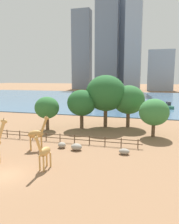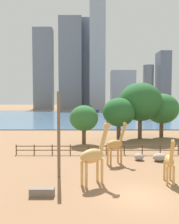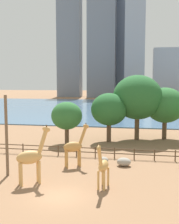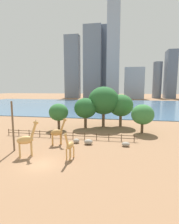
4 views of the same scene
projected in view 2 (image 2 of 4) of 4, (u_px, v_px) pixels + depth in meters
name	position (u px, v px, depth m)	size (l,w,h in m)	color
ground_plane	(98.00, 116.00, 95.85)	(400.00, 400.00, 0.00)	#8C6647
harbor_water	(98.00, 116.00, 92.85)	(180.00, 86.00, 0.20)	#476B8C
giraffe_tall	(94.00, 155.00, 18.12)	(2.94, 2.30, 5.26)	tan
giraffe_companion	(116.00, 144.00, 23.80)	(2.77, 1.98, 4.69)	#C18C47
giraffe_young	(170.00, 161.00, 18.27)	(0.99, 2.62, 4.14)	tan
utility_pole	(59.00, 135.00, 19.68)	(0.28, 0.28, 7.79)	brown
boulder_by_pole	(139.00, 157.00, 25.45)	(1.09, 1.05, 0.79)	gray
boulder_small	(160.00, 157.00, 25.05)	(1.51, 1.20, 0.90)	gray
feeding_trough	(42.00, 192.00, 15.98)	(1.80, 0.60, 0.60)	#72665B
enclosure_fence	(117.00, 149.00, 27.92)	(26.12, 0.14, 1.30)	#4C3826
tree_left_large	(84.00, 118.00, 34.43)	(4.49, 4.49, 6.15)	brown
tree_right_tall	(140.00, 102.00, 39.23)	(7.66, 7.66, 10.09)	brown
tree_left_small	(119.00, 112.00, 37.06)	(5.44, 5.44, 7.35)	brown
tree_right_small	(162.00, 109.00, 40.43)	(6.16, 6.16, 8.15)	brown
boat_ferry	(164.00, 119.00, 68.28)	(2.66, 4.67, 1.94)	#337259
boat_sailboat	(90.00, 110.00, 115.21)	(9.01, 6.31, 3.74)	navy
skyline_tower_needle	(44.00, 69.00, 163.19)	(14.21, 8.50, 59.54)	slate
skyline_block_central	(71.00, 64.00, 158.37)	(16.39, 8.47, 66.06)	slate
skyline_tower_glass	(123.00, 90.00, 158.79)	(17.15, 11.84, 27.64)	#939EAD
skyline_block_left	(97.00, 50.00, 152.62)	(10.83, 10.48, 82.84)	#939EAD
skyline_block_right	(148.00, 87.00, 173.15)	(8.26, 8.26, 34.08)	slate
skyline_tower_short	(163.00, 80.00, 171.42)	(8.67, 13.75, 43.95)	slate
skyline_block_wide	(84.00, 65.00, 171.06)	(13.52, 13.47, 68.47)	slate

